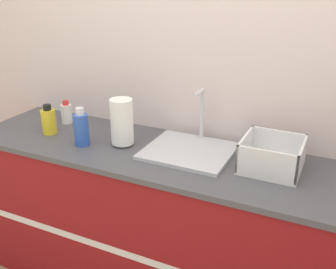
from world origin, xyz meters
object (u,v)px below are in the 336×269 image
at_px(bottle_yellow, 49,121).
at_px(bottle_white_spray, 67,113).
at_px(sink, 190,149).
at_px(paper_towel_roll, 122,122).
at_px(dish_rack, 272,158).
at_px(bottle_blue, 81,129).

bearing_deg(bottle_yellow, bottle_white_spray, 96.50).
bearing_deg(sink, paper_towel_roll, -169.95).
relative_size(sink, dish_rack, 1.59).
bearing_deg(bottle_yellow, bottle_blue, -11.19).
relative_size(paper_towel_roll, dish_rack, 0.93).
bearing_deg(bottle_yellow, dish_rack, 4.79).
xyz_separation_m(bottle_yellow, bottle_white_spray, (-0.02, 0.19, -0.01)).
bearing_deg(sink, dish_rack, -0.37).
bearing_deg(bottle_yellow, paper_towel_roll, 5.27).
relative_size(paper_towel_roll, bottle_yellow, 1.47).
bearing_deg(bottle_blue, bottle_yellow, 168.81).
bearing_deg(paper_towel_roll, bottle_blue, -153.64).
xyz_separation_m(dish_rack, bottle_yellow, (-1.28, -0.11, 0.02)).
bearing_deg(bottle_white_spray, sink, -4.99).
height_order(sink, bottle_blue, sink).
height_order(paper_towel_roll, dish_rack, paper_towel_roll).
bearing_deg(bottle_blue, dish_rack, 9.20).
relative_size(sink, bottle_yellow, 2.54).
bearing_deg(dish_rack, bottle_white_spray, 176.53).
distance_m(paper_towel_roll, dish_rack, 0.81).
distance_m(sink, bottle_white_spray, 0.87).
distance_m(dish_rack, bottle_white_spray, 1.30).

